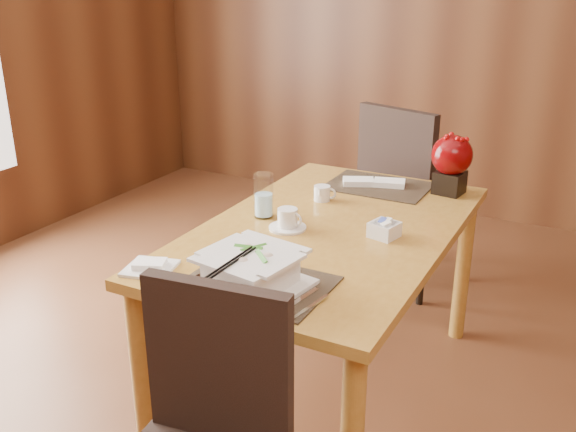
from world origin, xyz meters
The scene contains 13 objects.
back_wall centered at (0.00, 3.00, 1.40)m, with size 5.00×0.02×2.80m, color #572F19.
dining_table centered at (0.00, 0.60, 0.65)m, with size 0.90×1.50×0.75m.
placemat_near centered at (0.00, 0.05, 0.75)m, with size 0.45×0.33×0.01m, color black.
placemat_far centered at (0.00, 1.15, 0.75)m, with size 0.45×0.33×0.01m, color black.
soup_setting centered at (0.00, 0.01, 0.81)m, with size 0.35×0.35×0.12m.
coffee_cup centered at (-0.13, 0.51, 0.78)m, with size 0.14×0.14×0.08m.
water_glass centered at (-0.28, 0.58, 0.84)m, with size 0.08×0.08×0.18m, color silver.
creamer_jug centered at (-0.15, 0.86, 0.78)m, with size 0.09×0.09×0.06m, color white, non-canonical shape.
sugar_caddy centered at (0.22, 0.60, 0.78)m, with size 0.10×0.10×0.06m, color white.
berry_decor centered at (0.31, 1.21, 0.90)m, with size 0.18×0.18×0.26m.
napkins_far centered at (-0.01, 1.15, 0.77)m, with size 0.28×0.10×0.02m, color white, non-canonical shape.
bread_plate centered at (-0.37, -0.02, 0.76)m, with size 0.15×0.15×0.01m, color white.
far_chair centered at (-0.02, 1.68, 0.58)m, with size 0.60×0.61×1.03m.
Camera 1 is at (0.92, -1.51, 1.68)m, focal length 40.00 mm.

